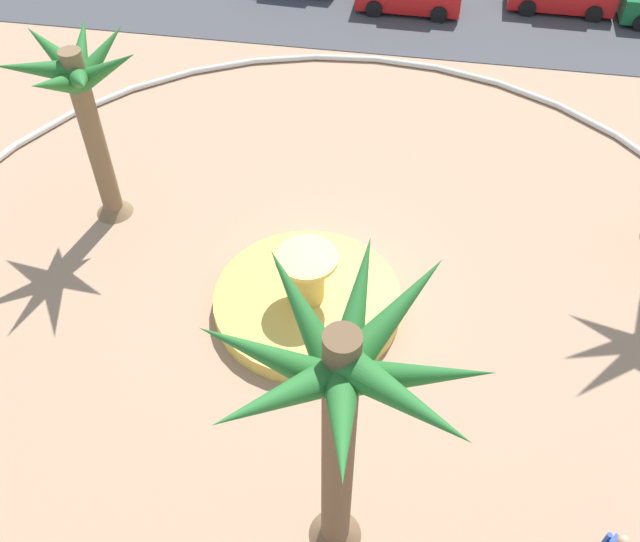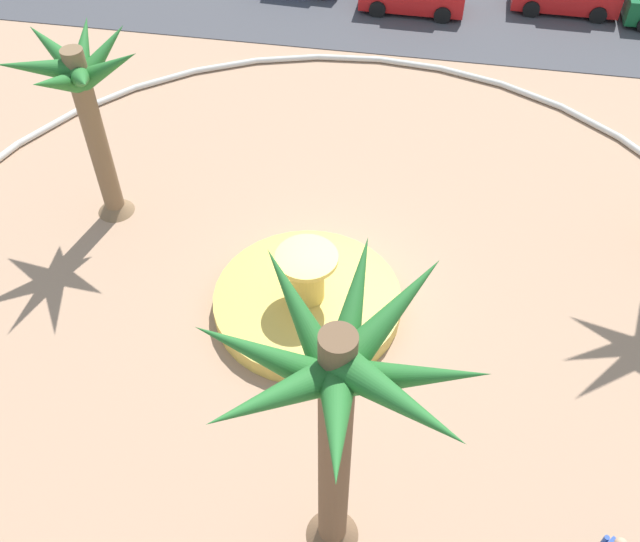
# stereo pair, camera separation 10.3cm
# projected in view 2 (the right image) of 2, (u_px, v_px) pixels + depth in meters

# --- Properties ---
(ground_plane) EXTENTS (80.00, 80.00, 0.00)m
(ground_plane) POSITION_uv_depth(u_px,v_px,m) (325.00, 295.00, 17.33)
(ground_plane) COLOR tan
(plaza_curb) EXTENTS (22.46, 22.46, 0.20)m
(plaza_curb) POSITION_uv_depth(u_px,v_px,m) (325.00, 292.00, 17.26)
(plaza_curb) COLOR silver
(plaza_curb) RESTS_ON ground
(street_asphalt) EXTENTS (48.00, 8.00, 0.03)m
(street_asphalt) POSITION_uv_depth(u_px,v_px,m) (392.00, 3.00, 27.82)
(street_asphalt) COLOR #424247
(street_asphalt) RESTS_ON ground
(fountain) EXTENTS (4.51, 4.51, 1.80)m
(fountain) POSITION_uv_depth(u_px,v_px,m) (307.00, 300.00, 16.84)
(fountain) COLOR gold
(fountain) RESTS_ON ground
(palm_tree_near_fountain) EXTENTS (3.30, 3.37, 5.17)m
(palm_tree_near_fountain) POSITION_uv_depth(u_px,v_px,m) (84.00, 97.00, 16.78)
(palm_tree_near_fountain) COLOR brown
(palm_tree_near_fountain) RESTS_ON ground
(palm_tree_mid_plaza) EXTENTS (4.05, 4.11, 6.36)m
(palm_tree_mid_plaza) POSITION_uv_depth(u_px,v_px,m) (339.00, 398.00, 9.77)
(palm_tree_mid_plaza) COLOR brown
(palm_tree_mid_plaza) RESTS_ON ground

